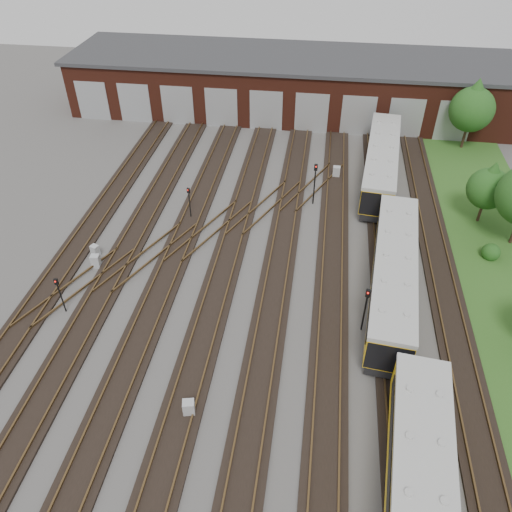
# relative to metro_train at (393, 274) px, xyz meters

# --- Properties ---
(ground) EXTENTS (120.00, 120.00, 0.00)m
(ground) POSITION_rel_metro_train_xyz_m (-10.00, -8.33, -1.95)
(ground) COLOR #454240
(ground) RESTS_ON ground
(track_network) EXTENTS (30.40, 70.00, 0.33)m
(track_network) POSITION_rel_metro_train_xyz_m (-10.17, -7.74, -1.84)
(track_network) COLOR black
(track_network) RESTS_ON ground
(maintenance_shed) EXTENTS (51.00, 12.50, 6.35)m
(maintenance_shed) POSITION_rel_metro_train_xyz_m (-10.01, 31.65, 1.26)
(maintenance_shed) COLOR #4E1E13
(maintenance_shed) RESTS_ON ground
(metro_train) EXTENTS (4.30, 47.48, 3.16)m
(metro_train) POSITION_rel_metro_train_xyz_m (0.00, 0.00, 0.00)
(metro_train) COLOR black
(metro_train) RESTS_ON ground
(signal_mast_0) EXTENTS (0.24, 0.22, 2.93)m
(signal_mast_0) POSITION_rel_metro_train_xyz_m (-21.81, -4.74, -0.07)
(signal_mast_0) COLOR black
(signal_mast_0) RESTS_ON ground
(signal_mast_1) EXTENTS (0.26, 0.24, 2.96)m
(signal_mast_1) POSITION_rel_metro_train_xyz_m (-16.08, 7.32, -0.06)
(signal_mast_1) COLOR black
(signal_mast_1) RESTS_ON ground
(signal_mast_2) EXTENTS (0.29, 0.28, 3.91)m
(signal_mast_2) POSITION_rel_metro_train_xyz_m (-5.91, 11.09, 0.53)
(signal_mast_2) COLOR black
(signal_mast_2) RESTS_ON ground
(signal_mast_3) EXTENTS (0.31, 0.30, 3.52)m
(signal_mast_3) POSITION_rel_metro_train_xyz_m (-1.96, -3.56, 0.30)
(signal_mast_3) COLOR black
(signal_mast_3) RESTS_ON ground
(relay_cabinet_0) EXTENTS (0.68, 0.59, 1.05)m
(relay_cabinet_0) POSITION_rel_metro_train_xyz_m (-21.55, 0.06, -1.42)
(relay_cabinet_0) COLOR #ABADB0
(relay_cabinet_0) RESTS_ON ground
(relay_cabinet_1) EXTENTS (0.73, 0.67, 0.97)m
(relay_cabinet_1) POSITION_rel_metro_train_xyz_m (-22.10, 1.30, -1.46)
(relay_cabinet_1) COLOR #ABADB0
(relay_cabinet_1) RESTS_ON ground
(relay_cabinet_2) EXTENTS (0.74, 0.66, 1.07)m
(relay_cabinet_2) POSITION_rel_metro_train_xyz_m (-11.53, -11.31, -1.41)
(relay_cabinet_2) COLOR #ABADB0
(relay_cabinet_2) RESTS_ON ground
(relay_cabinet_3) EXTENTS (0.70, 0.60, 1.12)m
(relay_cabinet_3) POSITION_rel_metro_train_xyz_m (-3.97, 16.05, -1.39)
(relay_cabinet_3) COLOR #ABADB0
(relay_cabinet_3) RESTS_ON ground
(relay_cabinet_4) EXTENTS (0.77, 0.70, 1.07)m
(relay_cabinet_4) POSITION_rel_metro_train_xyz_m (1.72, 3.92, -1.41)
(relay_cabinet_4) COLOR #ABADB0
(relay_cabinet_4) RESTS_ON ground
(tree_0) EXTENTS (4.45, 4.45, 7.37)m
(tree_0) POSITION_rel_metro_train_xyz_m (9.04, 24.18, 2.79)
(tree_0) COLOR #322216
(tree_0) RESTS_ON ground
(tree_1) EXTENTS (3.37, 3.37, 5.59)m
(tree_1) POSITION_rel_metro_train_xyz_m (8.04, 10.37, 1.64)
(tree_1) COLOR #322216
(tree_1) RESTS_ON ground
(bush_1) EXTENTS (1.39, 1.39, 1.39)m
(bush_1) POSITION_rel_metro_train_xyz_m (7.96, 5.43, -1.25)
(bush_1) COLOR #134112
(bush_1) RESTS_ON ground
(bush_2) EXTENTS (1.35, 1.35, 1.35)m
(bush_2) POSITION_rel_metro_train_xyz_m (9.63, 16.77, -1.27)
(bush_2) COLOR #134112
(bush_2) RESTS_ON ground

